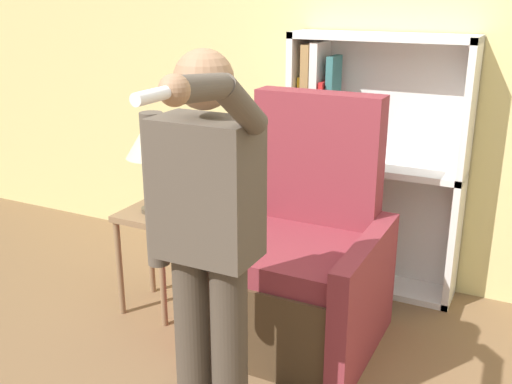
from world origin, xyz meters
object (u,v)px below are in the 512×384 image
bookcase (355,163)px  person_standing (206,237)px  armchair (296,267)px  table_lamp (149,141)px  side_table (155,234)px

bookcase → person_standing: (-0.06, -1.70, 0.13)m
armchair → table_lamp: armchair is taller
person_standing → side_table: person_standing is taller
side_table → table_lamp: (-0.00, -0.00, 0.56)m
armchair → side_table: (-0.86, -0.11, 0.08)m
armchair → table_lamp: bearing=-172.8°
bookcase → armchair: 0.88m
person_standing → table_lamp: bearing=136.5°
table_lamp → armchair: bearing=7.2°
side_table → armchair: bearing=7.2°
armchair → side_table: 0.87m
armchair → person_standing: bearing=-89.8°
bookcase → table_lamp: 1.29m
armchair → person_standing: (0.00, -0.92, 0.53)m
armchair → table_lamp: size_ratio=2.43×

